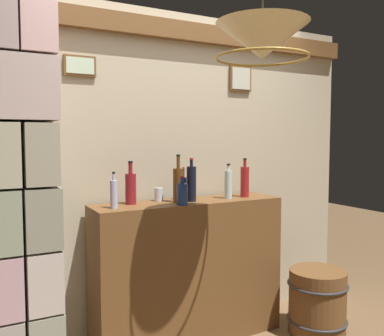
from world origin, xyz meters
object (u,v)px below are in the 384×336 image
object	(u,v)px
liquor_bottle_vodka	(114,194)
liquor_bottle_scotch	(245,181)
liquor_bottle_rum	(228,184)
glass_tumbler_rocks	(159,194)
liquor_bottle_vermouth	(178,184)
liquor_bottle_tequila	(182,194)
liquor_bottle_brandy	(183,188)
liquor_bottle_rye	(131,188)
wooden_barrel	(317,302)
liquor_bottle_amaro	(191,183)
pendant_lamp	(262,42)

from	to	relation	value
liquor_bottle_vodka	liquor_bottle_scotch	bearing A→B (deg)	1.72
liquor_bottle_rum	glass_tumbler_rocks	bearing A→B (deg)	165.35
liquor_bottle_scotch	liquor_bottle_vermouth	bearing A→B (deg)	-179.74
liquor_bottle_tequila	liquor_bottle_vodka	xyz separation A→B (m)	(-0.47, 0.09, 0.02)
liquor_bottle_brandy	liquor_bottle_rye	distance (m)	0.43
liquor_bottle_vodka	wooden_barrel	distance (m)	1.80
liquor_bottle_vermouth	liquor_bottle_amaro	bearing A→B (deg)	-3.42
liquor_bottle_tequila	glass_tumbler_rocks	xyz separation A→B (m)	(-0.07, 0.25, -0.03)
liquor_bottle_vermouth	liquor_bottle_scotch	distance (m)	0.59
liquor_bottle_rum	liquor_bottle_vodka	xyz separation A→B (m)	(-0.92, -0.02, -0.02)
liquor_bottle_tequila	liquor_bottle_vodka	world-z (taller)	liquor_bottle_vodka
liquor_bottle_tequila	pendant_lamp	distance (m)	1.15
pendant_lamp	liquor_bottle_rum	bearing A→B (deg)	70.07
liquor_bottle_scotch	pendant_lamp	size ratio (longest dim) A/B	0.48
liquor_bottle_brandy	liquor_bottle_rye	xyz separation A→B (m)	(-0.42, -0.01, 0.02)
liquor_bottle_brandy	wooden_barrel	size ratio (longest dim) A/B	0.49
liquor_bottle_brandy	glass_tumbler_rocks	xyz separation A→B (m)	(-0.19, 0.03, -0.04)
liquor_bottle_vermouth	liquor_bottle_rye	distance (m)	0.35
pendant_lamp	glass_tumbler_rocks	bearing A→B (deg)	105.80
liquor_bottle_amaro	liquor_bottle_scotch	bearing A→B (deg)	1.06
liquor_bottle_tequila	liquor_bottle_rye	size ratio (longest dim) A/B	0.67
liquor_bottle_vodka	glass_tumbler_rocks	distance (m)	0.43
liquor_bottle_tequila	wooden_barrel	size ratio (longest dim) A/B	0.41
glass_tumbler_rocks	liquor_bottle_rye	bearing A→B (deg)	-169.70
liquor_bottle_rum	liquor_bottle_rye	world-z (taller)	liquor_bottle_rye
liquor_bottle_rum	pendant_lamp	size ratio (longest dim) A/B	0.42
liquor_bottle_tequila	liquor_bottle_amaro	xyz separation A→B (m)	(0.13, 0.11, 0.05)
liquor_bottle_amaro	liquor_bottle_rye	world-z (taller)	liquor_bottle_amaro
liquor_bottle_rye	liquor_bottle_tequila	bearing A→B (deg)	-33.84
wooden_barrel	liquor_bottle_scotch	bearing A→B (deg)	139.12
liquor_bottle_rye	wooden_barrel	distance (m)	1.71
liquor_bottle_tequila	wooden_barrel	world-z (taller)	liquor_bottle_tequila
liquor_bottle_vermouth	liquor_bottle_rye	world-z (taller)	liquor_bottle_vermouth
liquor_bottle_tequila	liquor_bottle_rye	world-z (taller)	liquor_bottle_rye
liquor_bottle_vermouth	liquor_bottle_vodka	xyz separation A→B (m)	(-0.49, -0.03, -0.03)
liquor_bottle_scotch	liquor_bottle_vodka	xyz separation A→B (m)	(-1.09, -0.03, -0.03)
liquor_bottle_amaro	liquor_bottle_vodka	size ratio (longest dim) A/B	1.31
liquor_bottle_rum	liquor_bottle_amaro	bearing A→B (deg)	179.38
pendant_lamp	wooden_barrel	size ratio (longest dim) A/B	1.29
liquor_bottle_scotch	liquor_bottle_amaro	distance (m)	0.49
liquor_bottle_tequila	liquor_bottle_amaro	bearing A→B (deg)	40.19
liquor_bottle_vodka	glass_tumbler_rocks	xyz separation A→B (m)	(0.40, 0.16, -0.05)
liquor_bottle_amaro	wooden_barrel	world-z (taller)	liquor_bottle_amaro
glass_tumbler_rocks	liquor_bottle_tequila	bearing A→B (deg)	-74.26
liquor_bottle_rye	wooden_barrel	size ratio (longest dim) A/B	0.61
liquor_bottle_scotch	liquor_bottle_amaro	xyz separation A→B (m)	(-0.49, -0.01, 0.01)
liquor_bottle_brandy	pendant_lamp	xyz separation A→B (m)	(0.06, -0.86, 0.92)
liquor_bottle_rye	pendant_lamp	xyz separation A→B (m)	(0.49, -0.85, 0.90)
liquor_bottle_vermouth	liquor_bottle_rum	distance (m)	0.43
glass_tumbler_rocks	liquor_bottle_scotch	bearing A→B (deg)	-10.28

